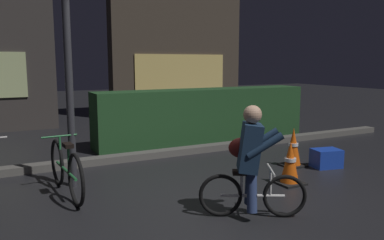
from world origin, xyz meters
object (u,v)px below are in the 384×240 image
(street_post, at_px, (70,92))
(blue_crate, at_px, (326,158))
(traffic_cone_far, at_px, (293,148))
(parked_bike_center_left, at_px, (66,169))
(cyclist, at_px, (251,161))
(traffic_cone_near, at_px, (290,163))

(street_post, xyz_separation_m, blue_crate, (3.85, -0.90, -1.15))
(blue_crate, bearing_deg, traffic_cone_far, 145.31)
(parked_bike_center_left, xyz_separation_m, traffic_cone_far, (3.55, -0.28, -0.03))
(traffic_cone_far, relative_size, blue_crate, 1.46)
(blue_crate, relative_size, cyclist, 0.35)
(parked_bike_center_left, xyz_separation_m, cyclist, (1.69, -1.67, 0.29))
(parked_bike_center_left, relative_size, traffic_cone_near, 2.61)
(traffic_cone_near, xyz_separation_m, cyclist, (-1.18, -0.68, 0.33))
(traffic_cone_far, bearing_deg, blue_crate, -34.69)
(traffic_cone_near, xyz_separation_m, traffic_cone_far, (0.69, 0.70, 0.01))
(blue_crate, bearing_deg, street_post, 166.84)
(street_post, bearing_deg, traffic_cone_far, -9.92)
(parked_bike_center_left, distance_m, traffic_cone_near, 3.03)
(street_post, xyz_separation_m, traffic_cone_far, (3.41, -0.60, -0.99))
(street_post, height_order, cyclist, street_post)
(parked_bike_center_left, height_order, traffic_cone_far, parked_bike_center_left)
(traffic_cone_far, xyz_separation_m, blue_crate, (0.44, -0.30, -0.16))
(cyclist, bearing_deg, blue_crate, 54.44)
(street_post, distance_m, cyclist, 2.60)
(traffic_cone_near, bearing_deg, parked_bike_center_left, 161.03)
(street_post, height_order, traffic_cone_far, street_post)
(traffic_cone_near, distance_m, cyclist, 1.40)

